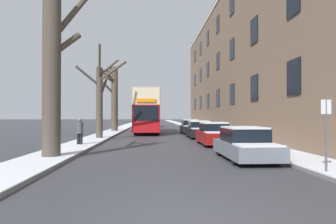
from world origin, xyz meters
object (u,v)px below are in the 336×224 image
parked_car_1 (214,134)px  oncoming_van (152,120)px  pedestrian_left_sidewalk (80,131)px  bare_tree_left_2 (114,97)px  double_decker_bus (147,110)px  parked_car_0 (245,144)px  street_sign_post (326,132)px  bare_tree_left_1 (100,97)px  bare_tree_left_0 (52,60)px  parked_car_2 (199,130)px  parked_car_3 (190,127)px

parked_car_1 → oncoming_van: oncoming_van is taller
pedestrian_left_sidewalk → parked_car_1: bearing=9.7°
bare_tree_left_2 → pedestrian_left_sidewalk: bare_tree_left_2 is taller
pedestrian_left_sidewalk → double_decker_bus: bearing=80.2°
parked_car_0 → street_sign_post: size_ratio=1.85×
bare_tree_left_1 → street_sign_post: bare_tree_left_1 is taller
bare_tree_left_0 → double_decker_bus: (3.73, 19.67, -1.68)m
bare_tree_left_0 → parked_car_1: (8.20, 5.86, -3.54)m
parked_car_0 → parked_car_2: (0.00, 12.38, 0.03)m
parked_car_1 → parked_car_2: same height
bare_tree_left_2 → parked_car_0: size_ratio=1.71×
bare_tree_left_1 → pedestrian_left_sidewalk: size_ratio=4.21×
parked_car_2 → oncoming_van: bearing=98.9°
bare_tree_left_2 → pedestrian_left_sidewalk: bearing=-89.6°
double_decker_bus → parked_car_0: (4.47, -20.12, -1.89)m
bare_tree_left_1 → pedestrian_left_sidewalk: bearing=-93.0°
bare_tree_left_0 → oncoming_van: size_ratio=1.64×
oncoming_van → pedestrian_left_sidewalk: size_ratio=3.18×
bare_tree_left_2 → parked_car_0: 23.90m
parked_car_2 → bare_tree_left_2: bearing=130.6°
bare_tree_left_0 → street_sign_post: size_ratio=3.75×
bare_tree_left_1 → parked_car_1: bare_tree_left_1 is taller
parked_car_0 → oncoming_van: bearing=96.0°
oncoming_van → pedestrian_left_sidewalk: oncoming_van is taller
bare_tree_left_2 → parked_car_2: bearing=-49.4°
parked_car_2 → oncoming_van: size_ratio=0.76×
parked_car_2 → pedestrian_left_sidewalk: bearing=-140.6°
bare_tree_left_0 → bare_tree_left_2: (-0.15, 21.68, -0.15)m
bare_tree_left_1 → oncoming_van: bearing=81.8°
bare_tree_left_0 → double_decker_bus: bare_tree_left_0 is taller
street_sign_post → bare_tree_left_0: bearing=156.9°
bare_tree_left_1 → pedestrian_left_sidewalk: (-0.28, -5.38, -2.41)m
bare_tree_left_1 → parked_car_2: (7.96, 1.40, -2.68)m
parked_car_1 → parked_car_2: 6.06m
double_decker_bus → parked_car_3: (4.47, -1.67, -1.85)m
parked_car_1 → oncoming_van: (-4.03, 31.90, 0.55)m
bare_tree_left_1 → street_sign_post: bearing=-57.4°
bare_tree_left_0 → parked_car_3: bare_tree_left_0 is taller
bare_tree_left_0 → parked_car_2: 14.90m
bare_tree_left_2 → parked_car_1: size_ratio=1.91×
parked_car_2 → parked_car_3: 6.07m
bare_tree_left_0 → parked_car_2: (8.20, 11.92, -3.54)m
pedestrian_left_sidewalk → street_sign_post: size_ratio=0.72×
bare_tree_left_2 → parked_car_3: bearing=-23.8°
oncoming_van → parked_car_2: bearing=-81.1°
pedestrian_left_sidewalk → parked_car_0: bearing=-29.5°
bare_tree_left_0 → bare_tree_left_2: bearing=90.4°
bare_tree_left_0 → pedestrian_left_sidewalk: bare_tree_left_0 is taller
double_decker_bus → parked_car_0: double_decker_bus is taller
bare_tree_left_2 → parked_car_1: bearing=-62.2°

